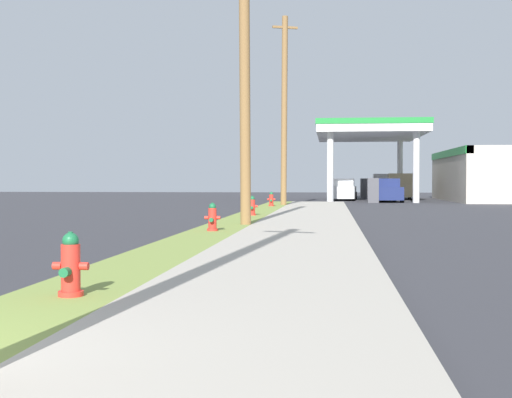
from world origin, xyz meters
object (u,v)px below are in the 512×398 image
at_px(truck_tan_at_forecourt, 400,187).
at_px(fire_hydrant_second, 212,219).
at_px(fire_hydrant_fourth, 271,200).
at_px(utility_pole_midground, 245,66).
at_px(fire_hydrant_third, 252,207).
at_px(car_navy_by_far_pump, 385,191).
at_px(car_white_by_near_pump, 343,190).
at_px(fire_hydrant_nearest, 71,268).
at_px(truck_silver_on_apron, 384,187).
at_px(utility_pole_background, 284,109).

bearing_deg(truck_tan_at_forecourt, fire_hydrant_second, -102.93).
height_order(fire_hydrant_fourth, utility_pole_midground, utility_pole_midground).
bearing_deg(fire_hydrant_second, fire_hydrant_third, 89.12).
relative_size(fire_hydrant_second, truck_tan_at_forecourt, 0.14).
bearing_deg(utility_pole_midground, fire_hydrant_second, -101.39).
xyz_separation_m(fire_hydrant_third, fire_hydrant_fourth, (-0.08, 9.56, 0.00)).
bearing_deg(utility_pole_midground, car_navy_by_far_pump, 76.90).
bearing_deg(car_navy_by_far_pump, car_white_by_near_pump, 128.53).
xyz_separation_m(fire_hydrant_nearest, utility_pole_midground, (0.40, 13.10, 4.45)).
distance_m(fire_hydrant_second, car_navy_by_far_pump, 30.16).
bearing_deg(fire_hydrant_second, fire_hydrant_nearest, -89.29).
height_order(fire_hydrant_second, fire_hydrant_third, same).
xyz_separation_m(fire_hydrant_nearest, fire_hydrant_fourth, (-0.09, 28.29, 0.00)).
bearing_deg(fire_hydrant_third, fire_hydrant_second, -90.88).
bearing_deg(fire_hydrant_nearest, car_white_by_near_pump, 84.93).
xyz_separation_m(fire_hydrant_nearest, car_navy_by_far_pump, (6.63, 39.85, 0.28)).
bearing_deg(fire_hydrant_nearest, fire_hydrant_fourth, 90.18).
relative_size(fire_hydrant_second, fire_hydrant_third, 1.00).
bearing_deg(truck_tan_at_forecourt, truck_silver_on_apron, 107.27).
relative_size(fire_hydrant_third, fire_hydrant_fourth, 1.00).
bearing_deg(truck_silver_on_apron, fire_hydrant_nearest, -98.32).
bearing_deg(car_white_by_near_pump, car_navy_by_far_pump, -51.47).
bearing_deg(truck_silver_on_apron, utility_pole_midground, -100.60).
distance_m(fire_hydrant_third, fire_hydrant_fourth, 9.56).
distance_m(truck_tan_at_forecourt, truck_silver_on_apron, 3.18).
height_order(fire_hydrant_nearest, utility_pole_midground, utility_pole_midground).
distance_m(fire_hydrant_third, car_navy_by_far_pump, 22.14).
xyz_separation_m(fire_hydrant_nearest, truck_silver_on_apron, (7.32, 50.04, 0.47)).
bearing_deg(fire_hydrant_fourth, fire_hydrant_third, -89.50).
relative_size(utility_pole_background, car_navy_by_far_pump, 2.22).
height_order(fire_hydrant_second, fire_hydrant_fourth, same).
xyz_separation_m(utility_pole_midground, utility_pole_background, (0.05, 17.04, 0.41)).
height_order(utility_pole_background, truck_tan_at_forecourt, utility_pole_background).
bearing_deg(fire_hydrant_second, car_navy_by_far_pump, 77.05).
relative_size(utility_pole_midground, truck_silver_on_apron, 1.72).
bearing_deg(utility_pole_midground, fire_hydrant_nearest, -91.77).
height_order(car_white_by_near_pump, truck_tan_at_forecourt, truck_tan_at_forecourt).
height_order(utility_pole_background, car_navy_by_far_pump, utility_pole_background).
xyz_separation_m(utility_pole_background, truck_silver_on_apron, (6.86, 19.89, -4.39)).
relative_size(fire_hydrant_fourth, utility_pole_background, 0.07).
bearing_deg(utility_pole_background, fire_hydrant_fourth, -106.30).
relative_size(car_white_by_near_pump, truck_tan_at_forecourt, 0.85).
xyz_separation_m(fire_hydrant_third, truck_tan_at_forecourt, (8.27, 28.28, 0.47)).
xyz_separation_m(fire_hydrant_second, utility_pole_midground, (0.53, 2.65, 4.45)).
bearing_deg(fire_hydrant_third, car_navy_by_far_pump, 72.57).
bearing_deg(fire_hydrant_nearest, utility_pole_midground, 88.23).
bearing_deg(utility_pole_midground, utility_pole_background, 89.82).
bearing_deg(car_navy_by_far_pump, fire_hydrant_second, -102.95).
bearing_deg(car_white_by_near_pump, truck_tan_at_forecourt, 39.59).
bearing_deg(fire_hydrant_fourth, truck_silver_on_apron, 71.21).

